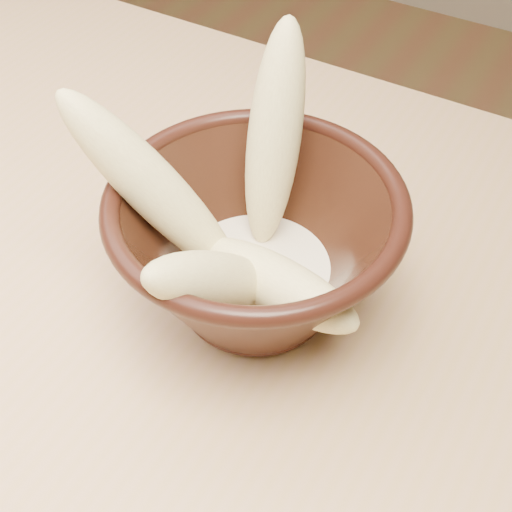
{
  "coord_description": "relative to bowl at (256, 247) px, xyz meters",
  "views": [
    {
      "loc": [
        0.37,
        -0.19,
        1.14
      ],
      "look_at": [
        0.2,
        0.09,
        0.8
      ],
      "focal_mm": 50.0,
      "sensor_mm": 36.0,
      "label": 1
    }
  ],
  "objects": [
    {
      "name": "banana_left",
      "position": [
        -0.06,
        -0.02,
        0.04
      ],
      "size": [
        0.13,
        0.07,
        0.14
      ],
      "primitive_type": "ellipsoid",
      "rotation": [
        0.69,
        0.0,
        -1.3
      ],
      "color": "#D5C27E",
      "rests_on": "bowl"
    },
    {
      "name": "milk_puddle",
      "position": [
        -0.0,
        0.0,
        -0.03
      ],
      "size": [
        0.11,
        0.11,
        0.01
      ],
      "primitive_type": "cylinder",
      "color": "beige",
      "rests_on": "bowl"
    },
    {
      "name": "banana_across",
      "position": [
        0.03,
        -0.02,
        0.0
      ],
      "size": [
        0.12,
        0.05,
        0.04
      ],
      "primitive_type": "ellipsoid",
      "rotation": [
        1.5,
        0.0,
        1.42
      ],
      "color": "#D5C27E",
      "rests_on": "bowl"
    },
    {
      "name": "bowl",
      "position": [
        0.0,
        0.0,
        0.0
      ],
      "size": [
        0.19,
        0.19,
        0.1
      ],
      "rotation": [
        0.0,
        0.0,
        -0.25
      ],
      "color": "black",
      "rests_on": "table"
    },
    {
      "name": "banana_front",
      "position": [
        0.0,
        -0.05,
        0.02
      ],
      "size": [
        0.06,
        0.12,
        0.11
      ],
      "primitive_type": "ellipsoid",
      "rotation": [
        0.86,
        0.0,
        -0.26
      ],
      "color": "#D5C27E",
      "rests_on": "bowl"
    },
    {
      "name": "banana_upright",
      "position": [
        -0.02,
        0.05,
        0.05
      ],
      "size": [
        0.05,
        0.09,
        0.15
      ],
      "primitive_type": "ellipsoid",
      "rotation": [
        0.39,
        0.0,
        3.37
      ],
      "color": "#D5C27E",
      "rests_on": "bowl"
    }
  ]
}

